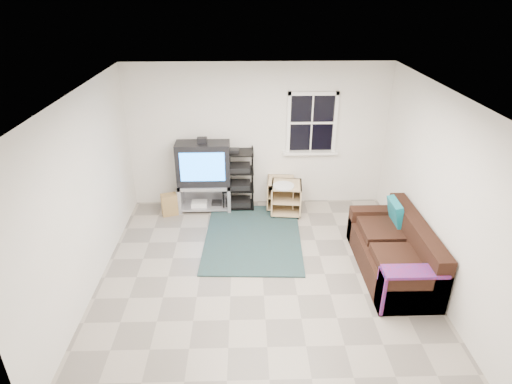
{
  "coord_description": "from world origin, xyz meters",
  "views": [
    {
      "loc": [
        -0.23,
        -4.96,
        3.78
      ],
      "look_at": [
        -0.08,
        0.4,
        1.13
      ],
      "focal_mm": 30.0,
      "sensor_mm": 36.0,
      "label": 1
    }
  ],
  "objects_px": {
    "tv_unit": "(204,171)",
    "side_table_right": "(286,196)",
    "sofa": "(395,253)",
    "av_rack": "(238,183)",
    "side_table_left": "(280,192)"
  },
  "relations": [
    {
      "from": "tv_unit",
      "to": "side_table_right",
      "type": "distance_m",
      "value": 1.53
    },
    {
      "from": "side_table_right",
      "to": "sofa",
      "type": "height_order",
      "value": "sofa"
    },
    {
      "from": "tv_unit",
      "to": "av_rack",
      "type": "height_order",
      "value": "tv_unit"
    },
    {
      "from": "side_table_left",
      "to": "av_rack",
      "type": "bearing_deg",
      "value": -179.54
    },
    {
      "from": "tv_unit",
      "to": "sofa",
      "type": "distance_m",
      "value": 3.51
    },
    {
      "from": "av_rack",
      "to": "sofa",
      "type": "relative_size",
      "value": 0.6
    },
    {
      "from": "av_rack",
      "to": "side_table_right",
      "type": "bearing_deg",
      "value": -14.42
    },
    {
      "from": "tv_unit",
      "to": "side_table_right",
      "type": "relative_size",
      "value": 2.28
    },
    {
      "from": "av_rack",
      "to": "side_table_right",
      "type": "height_order",
      "value": "av_rack"
    },
    {
      "from": "tv_unit",
      "to": "av_rack",
      "type": "distance_m",
      "value": 0.66
    },
    {
      "from": "tv_unit",
      "to": "sofa",
      "type": "xyz_separation_m",
      "value": [
        2.86,
        -1.99,
        -0.45
      ]
    },
    {
      "from": "av_rack",
      "to": "sofa",
      "type": "height_order",
      "value": "av_rack"
    },
    {
      "from": "av_rack",
      "to": "side_table_right",
      "type": "distance_m",
      "value": 0.9
    },
    {
      "from": "side_table_left",
      "to": "sofa",
      "type": "distance_m",
      "value": 2.51
    },
    {
      "from": "av_rack",
      "to": "side_table_left",
      "type": "xyz_separation_m",
      "value": [
        0.78,
        0.01,
        -0.19
      ]
    }
  ]
}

